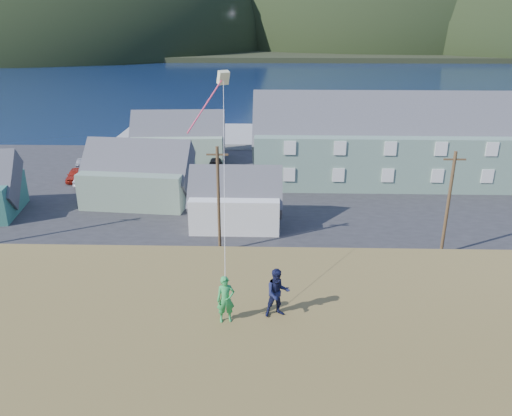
{
  "coord_description": "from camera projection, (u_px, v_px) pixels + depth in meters",
  "views": [
    {
      "loc": [
        3.16,
        -33.45,
        17.2
      ],
      "look_at": [
        2.56,
        -11.64,
        8.8
      ],
      "focal_mm": 35.0,
      "sensor_mm": 36.0,
      "label": 1
    }
  ],
  "objects": [
    {
      "name": "kite_flyer_navy",
      "position": [
        278.0,
        293.0,
        17.52
      ],
      "size": [
        1.04,
        0.9,
        1.83
      ],
      "primitive_type": "imported",
      "rotation": [
        0.0,
        0.0,
        0.27
      ],
      "color": "#15193B",
      "rests_on": "hillside"
    },
    {
      "name": "shed_palegreen_far",
      "position": [
        179.0,
        139.0,
        62.15
      ],
      "size": [
        11.94,
        7.35,
        7.77
      ],
      "rotation": [
        0.0,
        0.0,
        0.07
      ],
      "color": "gray",
      "rests_on": "waterfront_lot"
    },
    {
      "name": "utility_poles",
      "position": [
        194.0,
        199.0,
        37.33
      ],
      "size": [
        37.24,
        0.24,
        9.34
      ],
      "color": "#47331E",
      "rests_on": "waterfront_lot"
    },
    {
      "name": "kite_flyer_green",
      "position": [
        226.0,
        299.0,
        17.22
      ],
      "size": [
        0.7,
        0.53,
        1.72
      ],
      "primitive_type": "imported",
      "rotation": [
        0.0,
        0.0,
        0.21
      ],
      "color": "green",
      "rests_on": "hillside"
    },
    {
      "name": "grass_strip",
      "position": [
        224.0,
        273.0,
        35.58
      ],
      "size": [
        110.0,
        8.0,
        0.1
      ],
      "primitive_type": "cube",
      "color": "#4C3D19",
      "rests_on": "ground"
    },
    {
      "name": "parked_cars",
      "position": [
        156.0,
        166.0,
        58.15
      ],
      "size": [
        23.72,
        13.02,
        1.56
      ],
      "color": "black",
      "rests_on": "waterfront_lot"
    },
    {
      "name": "wharf",
      "position": [
        209.0,
        136.0,
        74.77
      ],
      "size": [
        26.0,
        14.0,
        0.9
      ],
      "primitive_type": "cube",
      "color": "gray",
      "rests_on": "ground"
    },
    {
      "name": "kite_rig",
      "position": [
        221.0,
        84.0,
        20.57
      ],
      "size": [
        0.93,
        3.49,
        8.7
      ],
      "color": "beige",
      "rests_on": "ground"
    },
    {
      "name": "shed_white",
      "position": [
        236.0,
        199.0,
        43.01
      ],
      "size": [
        8.02,
        5.38,
        6.38
      ],
      "rotation": [
        0.0,
        0.0,
        -0.0
      ],
      "color": "silver",
      "rests_on": "waterfront_lot"
    },
    {
      "name": "waterfront_lot",
      "position": [
        240.0,
        188.0,
        53.3
      ],
      "size": [
        72.0,
        36.0,
        0.12
      ],
      "primitive_type": "cube",
      "color": "#28282B",
      "rests_on": "ground"
    },
    {
      "name": "ground",
      "position": [
        226.0,
        261.0,
        37.46
      ],
      "size": [
        900.0,
        900.0,
        0.0
      ],
      "primitive_type": "plane",
      "color": "#0A1638",
      "rests_on": "ground"
    },
    {
      "name": "lodge",
      "position": [
        408.0,
        141.0,
        54.07
      ],
      "size": [
        33.68,
        9.56,
        11.83
      ],
      "rotation": [
        0.0,
        0.0,
        -0.0
      ],
      "color": "gray",
      "rests_on": "waterfront_lot"
    },
    {
      "name": "shed_palegreen_near",
      "position": [
        138.0,
        175.0,
        48.37
      ],
      "size": [
        10.84,
        7.41,
        7.5
      ],
      "rotation": [
        0.0,
        0.0,
        -0.09
      ],
      "color": "gray",
      "rests_on": "waterfront_lot"
    },
    {
      "name": "far_shore",
      "position": [
        266.0,
        41.0,
        344.96
      ],
      "size": [
        900.0,
        320.0,
        2.0
      ],
      "primitive_type": "cube",
      "color": "black",
      "rests_on": "ground"
    },
    {
      "name": "far_hills",
      "position": [
        325.0,
        44.0,
        296.46
      ],
      "size": [
        760.0,
        265.0,
        143.0
      ],
      "color": "black",
      "rests_on": "ground"
    }
  ]
}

